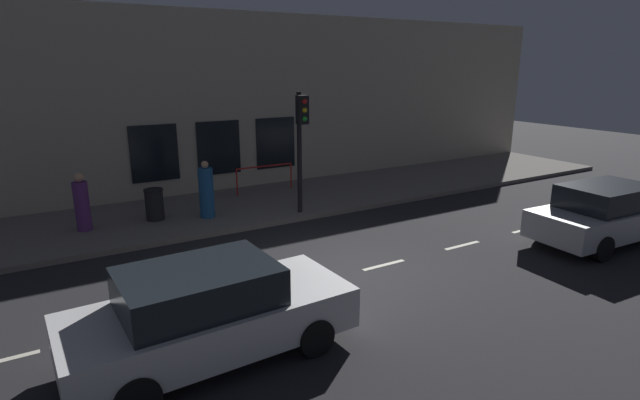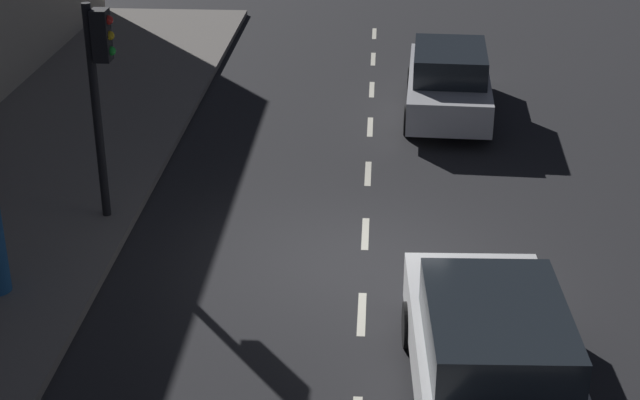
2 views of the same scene
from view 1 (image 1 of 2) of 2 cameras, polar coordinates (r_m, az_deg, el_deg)
ground_plane at (r=11.44m, az=3.35°, el=-8.48°), size 60.00×60.00×0.00m
sidewalk at (r=16.66m, az=-8.72°, el=-0.67°), size 4.50×32.00×0.15m
building_facade at (r=18.48m, az=-12.16°, el=10.65°), size 0.65×32.00×6.45m
lane_centre_line at (r=11.99m, az=7.36°, el=-7.42°), size 0.12×27.20×0.01m
traffic_light at (r=14.95m, az=-2.20°, el=7.81°), size 0.49×0.32×3.70m
parked_car_0 at (r=15.23m, az=30.18°, el=-1.35°), size 2.03×4.64×1.58m
parked_car_1 at (r=8.29m, az=-12.67°, el=-12.52°), size 2.08×4.61×1.58m
pedestrian_0 at (r=15.21m, az=-12.94°, el=0.92°), size 0.48×0.48×1.72m
pedestrian_1 at (r=15.14m, az=-25.71°, el=-0.45°), size 0.47×0.47×1.63m
trash_bin at (r=15.45m, az=-18.51°, el=-0.47°), size 0.55×0.55×0.94m
red_railing at (r=17.92m, az=-6.39°, el=3.18°), size 0.05×2.18×0.97m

